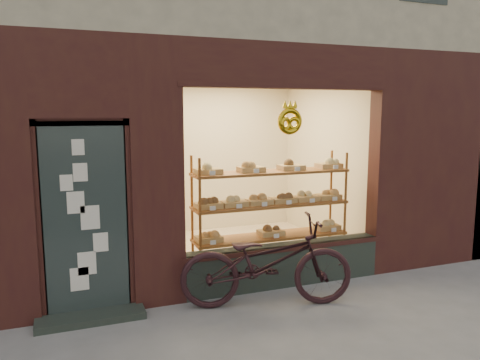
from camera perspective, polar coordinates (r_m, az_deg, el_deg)
name	(u,v)px	position (r m, az deg, el deg)	size (l,w,h in m)	color
display_shelf	(271,213)	(6.48, 3.79, -4.05)	(2.20, 0.45, 1.70)	brown
bicycle	(267,262)	(5.54, 3.29, -9.97)	(0.70, 2.02, 1.06)	black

